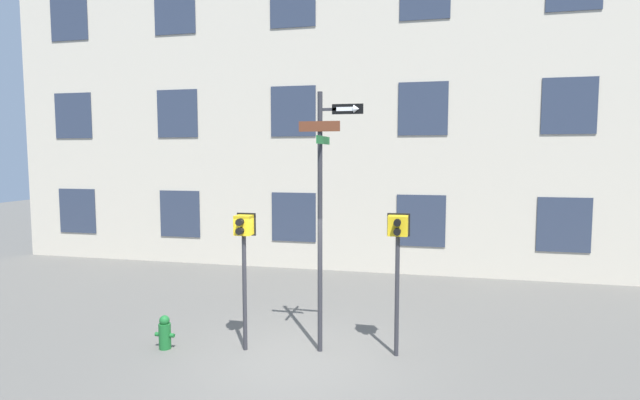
{
  "coord_description": "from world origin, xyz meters",
  "views": [
    {
      "loc": [
        2.35,
        -8.18,
        3.67
      ],
      "look_at": [
        0.34,
        0.65,
        2.84
      ],
      "focal_mm": 28.0,
      "sensor_mm": 36.0,
      "label": 1
    }
  ],
  "objects_px": {
    "pedestrian_signal_right": "(398,244)",
    "pedestrian_signal_left": "(244,244)",
    "street_sign_pole": "(323,202)",
    "fire_hydrant": "(165,333)"
  },
  "relations": [
    {
      "from": "pedestrian_signal_right",
      "to": "pedestrian_signal_left",
      "type": "bearing_deg",
      "value": -172.72
    },
    {
      "from": "pedestrian_signal_left",
      "to": "street_sign_pole",
      "type": "bearing_deg",
      "value": 9.95
    },
    {
      "from": "street_sign_pole",
      "to": "pedestrian_signal_left",
      "type": "xyz_separation_m",
      "value": [
        -1.45,
        -0.25,
        -0.79
      ]
    },
    {
      "from": "pedestrian_signal_left",
      "to": "pedestrian_signal_right",
      "type": "relative_size",
      "value": 0.99
    },
    {
      "from": "pedestrian_signal_right",
      "to": "fire_hydrant",
      "type": "relative_size",
      "value": 4.05
    },
    {
      "from": "street_sign_pole",
      "to": "pedestrian_signal_right",
      "type": "xyz_separation_m",
      "value": [
        1.35,
        0.1,
        -0.75
      ]
    },
    {
      "from": "street_sign_pole",
      "to": "pedestrian_signal_left",
      "type": "distance_m",
      "value": 1.67
    },
    {
      "from": "pedestrian_signal_left",
      "to": "fire_hydrant",
      "type": "bearing_deg",
      "value": -169.23
    },
    {
      "from": "pedestrian_signal_left",
      "to": "fire_hydrant",
      "type": "relative_size",
      "value": 4.01
    },
    {
      "from": "pedestrian_signal_right",
      "to": "fire_hydrant",
      "type": "height_order",
      "value": "pedestrian_signal_right"
    }
  ]
}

